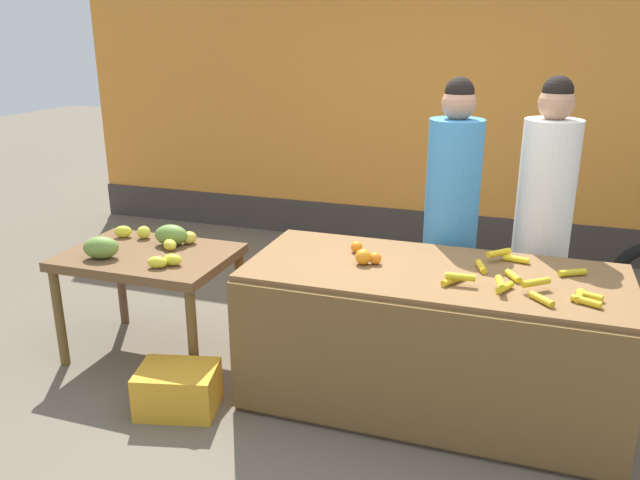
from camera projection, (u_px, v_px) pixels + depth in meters
The scene contains 11 objects.
ground_plane at pixel (371, 390), 3.81m from camera, with size 24.00×24.00×0.00m, color #665B4C.
market_wall_back at pixel (450, 101), 5.97m from camera, with size 7.77×0.23×2.93m.
fruit_stall_counter at pixel (430, 338), 3.57m from camera, with size 2.06×0.90×0.82m.
side_table_wooden at pixel (149, 266), 4.07m from camera, with size 1.06×0.75×0.72m.
banana_bunch_pile at pixel (521, 279), 3.25m from camera, with size 0.78×0.67×0.07m.
orange_pile at pixel (364, 255), 3.57m from camera, with size 0.22×0.26×0.09m.
mango_papaya_pile at pixel (144, 242), 4.05m from camera, with size 0.74×0.59×0.14m.
vendor_woman_blue_shirt at pixel (451, 220), 4.04m from camera, with size 0.34×0.34×1.81m.
vendor_woman_white_shirt at pixel (542, 225), 3.91m from camera, with size 0.34×0.34×1.82m.
produce_crate at pixel (178, 389), 3.58m from camera, with size 0.44×0.32×0.26m, color gold.
produce_sack at pixel (304, 292), 4.65m from camera, with size 0.36×0.30×0.47m, color maroon.
Camera 1 is at (0.77, -3.26, 2.07)m, focal length 35.45 mm.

